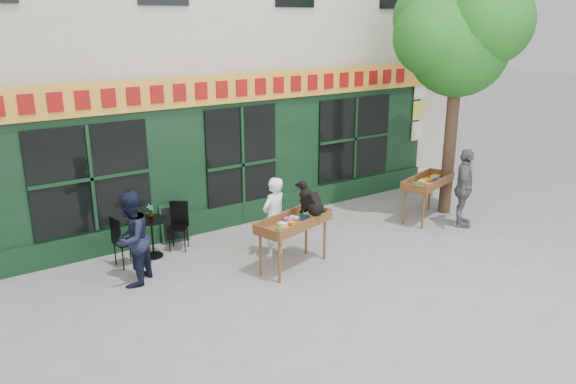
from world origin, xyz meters
The scene contains 13 objects.
ground centered at (0.00, 0.00, 0.00)m, with size 80.00×80.00×0.00m, color slate.
street_tree centered at (4.34, 0.36, 4.11)m, with size 3.05×2.90×5.60m.
book_cart_center centered at (-0.42, -0.21, 0.82)m, with size 1.61×1.00×0.99m.
dog centered at (-0.07, -0.26, 1.29)m, with size 0.34×0.60×0.60m, color black, non-canonical shape.
woman centered at (-0.42, 0.44, 0.78)m, with size 0.57×0.37×1.56m, color white.
book_cart_right centered at (3.57, 0.22, 0.82)m, with size 1.62×1.04×0.99m.
man_right centered at (3.87, -0.53, 0.86)m, with size 1.01×0.42×1.73m, color #5D5C62.
bistro_table centered at (-2.35, 1.71, 0.54)m, with size 0.60×0.60×0.76m.
bistro_chair_left centered at (-2.99, 1.59, 0.56)m, with size 0.41×0.41×0.95m.
bistro_chair_right centered at (-1.74, 1.83, 0.56)m, with size 0.51×0.51×0.95m.
potted_plant centered at (-2.35, 1.71, 0.91)m, with size 0.16×0.11×0.30m, color gray.
man_left centered at (-3.05, 0.81, 0.82)m, with size 0.80×0.62×1.64m, color black.
chalkboard centered at (-1.69, 2.19, 0.40)m, with size 0.58×0.26×0.79m.
Camera 1 is at (-5.87, -7.91, 4.36)m, focal length 35.00 mm.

